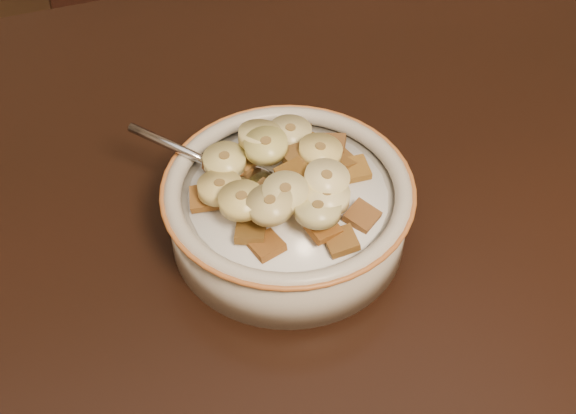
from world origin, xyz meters
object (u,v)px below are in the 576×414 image
object	(u,v)px
chair	(218,117)
spoon	(252,181)
table	(207,379)
cereal_bowl	(288,216)

from	to	relation	value
chair	spoon	size ratio (longest dim) A/B	21.60
chair	spoon	bearing A→B (deg)	-104.42
chair	table	bearing A→B (deg)	-108.98
table	cereal_bowl	size ratio (longest dim) A/B	8.13
chair	cereal_bowl	world-z (taller)	chair
spoon	chair	bearing A→B (deg)	-148.82
table	chair	xyz separation A→B (m)	(0.13, 0.59, -0.28)
table	chair	distance (m)	0.67
chair	cereal_bowl	distance (m)	0.60
table	spoon	bearing A→B (deg)	57.82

